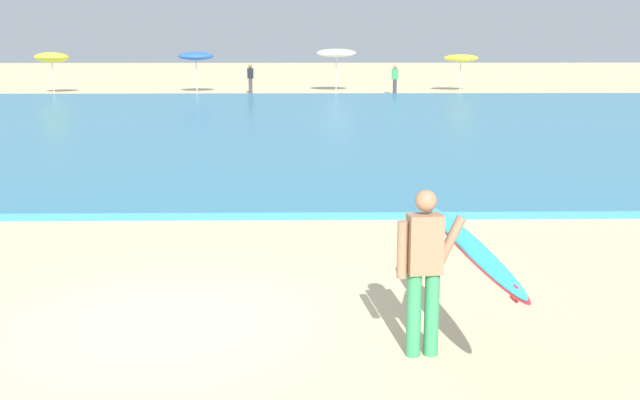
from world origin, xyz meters
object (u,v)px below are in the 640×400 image
Objects in this scene: surfer_with_board at (448,257)px; beach_umbrella_0 at (52,58)px; beachgoer_near_row_mid at (395,79)px; beachgoer_near_row_left at (250,78)px; beach_umbrella_1 at (196,56)px; beach_umbrella_2 at (336,53)px; beach_umbrella_3 at (461,58)px.

beach_umbrella_0 is (-15.11, 35.62, 0.91)m from surfer_with_board.
beachgoer_near_row_left is at bearing 173.01° from beachgoer_near_row_mid.
beach_umbrella_0 reaches higher than surfer_with_board.
beach_umbrella_0 is 18.47m from beachgoer_near_row_mid.
beach_umbrella_1 reaches higher than beachgoer_near_row_mid.
beach_umbrella_1 is 3.32m from beachgoer_near_row_left.
surfer_with_board is 37.07m from beach_umbrella_2.
beach_umbrella_2 is 1.54× the size of beachgoer_near_row_left.
beach_umbrella_2 reaches higher than beach_umbrella_3.
beachgoer_near_row_mid is at bearing -40.87° from beach_umbrella_2.
beach_umbrella_2 is at bearing 179.69° from beach_umbrella_3.
beach_umbrella_2 reaches higher than surfer_with_board.
beach_umbrella_3 is (7.00, -0.04, -0.29)m from beach_umbrella_2.
beach_umbrella_2 is at bearing 6.43° from beach_umbrella_1.
beachgoer_near_row_mid is (18.40, -1.18, -1.10)m from beach_umbrella_0.
beach_umbrella_3 is (22.38, 1.40, -0.08)m from beach_umbrella_0.
beach_umbrella_1 is at bearing -173.57° from beach_umbrella_2.
beach_umbrella_0 is at bearing -175.78° from beach_umbrella_1.
surfer_with_board is 37.73m from beach_umbrella_3.
surfer_with_board is at bearing -78.37° from beach_umbrella_1.
beach_umbrella_2 reaches higher than beach_umbrella_1.
beachgoer_near_row_left and beachgoer_near_row_mid have the same top height.
beachgoer_near_row_mid is (3.02, -2.62, -1.31)m from beach_umbrella_2.
surfer_with_board is at bearing -67.01° from beach_umbrella_0.
beachgoer_near_row_mid is at bearing -147.06° from beach_umbrella_3.
surfer_with_board is at bearing -82.85° from beachgoer_near_row_left.
beach_umbrella_0 is 7.69m from beach_umbrella_1.
beach_umbrella_2 is 1.54× the size of beachgoer_near_row_mid.
beachgoer_near_row_left is at bearing 97.15° from surfer_with_board.
beach_umbrella_1 reaches higher than beachgoer_near_row_left.
beach_umbrella_2 is at bearing 19.58° from beachgoer_near_row_left.
beach_umbrella_3 is (14.71, 0.83, -0.14)m from beach_umbrella_1.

